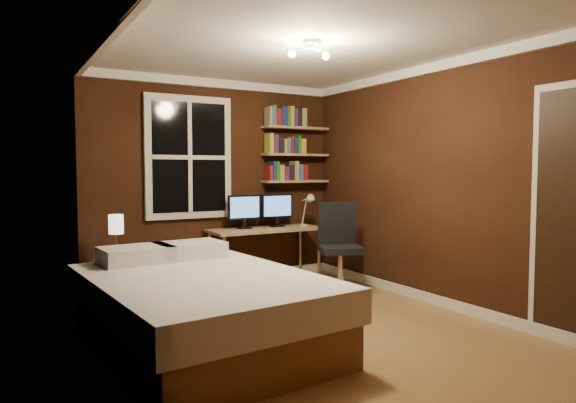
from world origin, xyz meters
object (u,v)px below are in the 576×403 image
bed (201,309)px  radiator (177,265)px  desk (265,233)px  desk_lamp (308,209)px  office_chair (340,258)px  bedside_lamp (116,236)px  monitor_left (244,212)px  nightstand (117,280)px  monitor_right (277,210)px

bed → radiator: 2.10m
desk → desk_lamp: (0.55, -0.11, 0.28)m
desk_lamp → office_chair: size_ratio=0.43×
bedside_lamp → office_chair: office_chair is taller
radiator → monitor_left: bearing=-7.6°
nightstand → monitor_left: 1.73m
radiator → office_chair: (1.55, -1.10, 0.11)m
bedside_lamp → monitor_left: size_ratio=1.00×
radiator → nightstand: bearing=-154.1°
desk → monitor_right: monitor_right is taller
bed → desk: 2.45m
nightstand → desk_lamp: size_ratio=1.15×
nightstand → desk: 1.88m
radiator → bed: bearing=-102.8°
nightstand → office_chair: 2.43m
radiator → monitor_right: (1.29, -0.11, 0.60)m
monitor_left → nightstand: bearing=-170.7°
radiator → office_chair: office_chair is taller
nightstand → desk: desk is taller
bed → radiator: size_ratio=4.02×
monitor_left → desk_lamp: desk_lamp is taller
nightstand → desk: size_ratio=0.35×
radiator → desk: (1.08, -0.18, 0.33)m
desk → desk_lamp: 0.63m
office_chair → bed: bearing=-132.0°
bedside_lamp → radiator: (0.76, 0.37, -0.44)m
nightstand → radiator: 0.85m
bed → office_chair: (2.02, 0.95, 0.08)m
nightstand → monitor_right: 2.16m
nightstand → bedside_lamp: bearing=0.0°
bedside_lamp → office_chair: (2.31, -0.73, -0.33)m
nightstand → radiator: (0.76, 0.37, 0.03)m
bedside_lamp → desk_lamp: 2.40m
bedside_lamp → monitor_right: 2.07m
bed → desk_lamp: (2.10, 1.76, 0.58)m
bed → desk_lamp: bearing=35.4°
bedside_lamp → monitor_right: size_ratio=1.00×
bedside_lamp → monitor_right: bearing=7.2°
radiator → bedside_lamp: bearing=-154.1°
bed → office_chair: 2.23m
radiator → desk_lamp: bearing=-10.1°
desk → radiator: bearing=170.5°
desk → office_chair: 1.06m
monitor_left → desk_lamp: bearing=-12.7°
desk → monitor_left: (-0.25, 0.07, 0.27)m
monitor_left → office_chair: bearing=-53.7°
desk_lamp → bed: bearing=-140.0°
bedside_lamp → desk: bedside_lamp is taller
bed → bedside_lamp: bearing=95.3°
nightstand → desk_lamp: 2.48m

